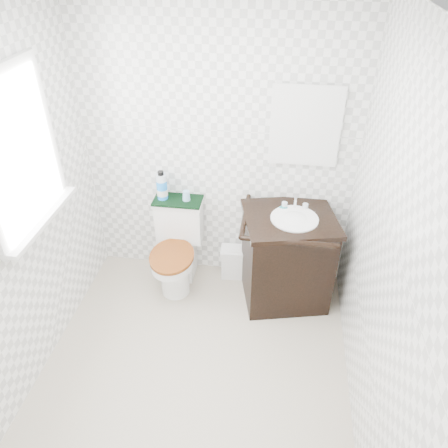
% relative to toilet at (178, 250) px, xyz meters
% --- Properties ---
extents(floor, '(2.40, 2.40, 0.00)m').
position_rel_toilet_xyz_m(floor, '(0.32, -0.97, -0.34)').
color(floor, '#B9AF95').
rests_on(floor, ground).
extents(ceiling, '(2.40, 2.40, 0.00)m').
position_rel_toilet_xyz_m(ceiling, '(0.32, -0.97, 2.06)').
color(ceiling, silver).
rests_on(ceiling, wall_back).
extents(wall_back, '(2.40, 0.00, 2.40)m').
position_rel_toilet_xyz_m(wall_back, '(0.32, 0.23, 0.86)').
color(wall_back, white).
rests_on(wall_back, ground).
extents(wall_front, '(2.40, 0.00, 2.40)m').
position_rel_toilet_xyz_m(wall_front, '(0.32, -2.17, 0.86)').
color(wall_front, white).
rests_on(wall_front, ground).
extents(wall_left, '(0.00, 2.40, 2.40)m').
position_rel_toilet_xyz_m(wall_left, '(-0.78, -0.97, 0.86)').
color(wall_left, white).
rests_on(wall_left, ground).
extents(wall_right, '(0.00, 2.40, 2.40)m').
position_rel_toilet_xyz_m(wall_right, '(1.42, -0.97, 0.86)').
color(wall_right, white).
rests_on(wall_right, ground).
extents(window, '(0.02, 0.70, 0.90)m').
position_rel_toilet_xyz_m(window, '(-0.75, -0.72, 1.21)').
color(window, white).
rests_on(window, wall_left).
extents(mirror, '(0.50, 0.02, 0.60)m').
position_rel_toilet_xyz_m(mirror, '(0.99, 0.21, 1.11)').
color(mirror, silver).
rests_on(mirror, wall_back).
extents(toilet, '(0.41, 0.62, 0.77)m').
position_rel_toilet_xyz_m(toilet, '(0.00, 0.00, 0.00)').
color(toilet, white).
rests_on(toilet, floor).
extents(vanity, '(0.82, 0.75, 0.92)m').
position_rel_toilet_xyz_m(vanity, '(0.94, -0.07, 0.09)').
color(vanity, black).
rests_on(vanity, floor).
extents(trash_bin, '(0.22, 0.18, 0.30)m').
position_rel_toilet_xyz_m(trash_bin, '(0.47, 0.13, -0.18)').
color(trash_bin, white).
rests_on(trash_bin, floor).
extents(towel, '(0.41, 0.22, 0.02)m').
position_rel_toilet_xyz_m(towel, '(-0.00, 0.12, 0.44)').
color(towel, black).
rests_on(towel, toilet).
extents(mouthwash_bottle, '(0.09, 0.09, 0.25)m').
position_rel_toilet_xyz_m(mouthwash_bottle, '(-0.13, 0.12, 0.56)').
color(mouthwash_bottle, '#1C83F0').
rests_on(mouthwash_bottle, towel).
extents(cup, '(0.07, 0.07, 0.08)m').
position_rel_toilet_xyz_m(cup, '(0.07, 0.13, 0.49)').
color(cup, '#89BBE0').
rests_on(cup, towel).
extents(soap_bar, '(0.08, 0.05, 0.02)m').
position_rel_toilet_xyz_m(soap_bar, '(0.88, 0.04, 0.49)').
color(soap_bar, '#187177').
rests_on(soap_bar, vanity).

